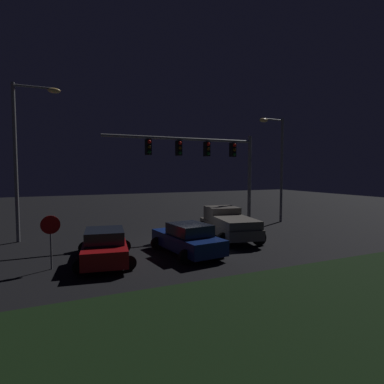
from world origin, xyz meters
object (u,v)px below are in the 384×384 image
(pickup_truck, at_px, (228,222))
(stop_sign, at_px, (51,232))
(street_lamp_right, at_px, (277,158))
(traffic_signal_gantry, at_px, (207,156))
(street_lamp_left, at_px, (24,144))
(car_sedan_far, at_px, (105,246))
(car_sedan, at_px, (188,239))

(pickup_truck, relative_size, stop_sign, 2.54)
(pickup_truck, bearing_deg, street_lamp_right, -51.25)
(traffic_signal_gantry, distance_m, street_lamp_left, 10.95)
(street_lamp_left, bearing_deg, street_lamp_right, -1.14)
(pickup_truck, xyz_separation_m, traffic_signal_gantry, (-0.10, 2.50, 4.03))
(street_lamp_right, bearing_deg, street_lamp_left, 178.86)
(traffic_signal_gantry, bearing_deg, car_sedan_far, -148.11)
(car_sedan, xyz_separation_m, traffic_signal_gantry, (3.52, 4.80, 4.29))
(traffic_signal_gantry, bearing_deg, pickup_truck, -87.76)
(street_lamp_right, bearing_deg, stop_sign, -160.09)
(car_sedan, distance_m, street_lamp_right, 12.72)
(stop_sign, bearing_deg, street_lamp_left, 101.14)
(car_sedan, height_order, stop_sign, stop_sign)
(pickup_truck, xyz_separation_m, street_lamp_left, (-10.92, 4.06, 4.56))
(car_sedan, height_order, car_sedan_far, same)
(traffic_signal_gantry, xyz_separation_m, stop_sign, (-9.59, -4.72, -3.47))
(pickup_truck, height_order, traffic_signal_gantry, traffic_signal_gantry)
(car_sedan_far, bearing_deg, car_sedan, -83.81)
(car_sedan_far, xyz_separation_m, street_lamp_left, (-3.40, 6.18, 4.82))
(stop_sign, bearing_deg, car_sedan_far, 2.71)
(car_sedan_far, distance_m, street_lamp_right, 15.98)
(stop_sign, bearing_deg, street_lamp_right, 19.91)
(street_lamp_left, height_order, street_lamp_right, street_lamp_left)
(car_sedan_far, bearing_deg, street_lamp_left, 37.66)
(car_sedan, bearing_deg, traffic_signal_gantry, -42.75)
(traffic_signal_gantry, height_order, street_lamp_left, street_lamp_left)
(car_sedan, bearing_deg, car_sedan_far, 80.78)
(car_sedan, relative_size, stop_sign, 2.05)
(car_sedan, bearing_deg, street_lamp_left, 42.40)
(street_lamp_left, relative_size, stop_sign, 4.02)
(street_lamp_right, bearing_deg, car_sedan_far, -157.71)
(car_sedan_far, distance_m, traffic_signal_gantry, 9.74)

